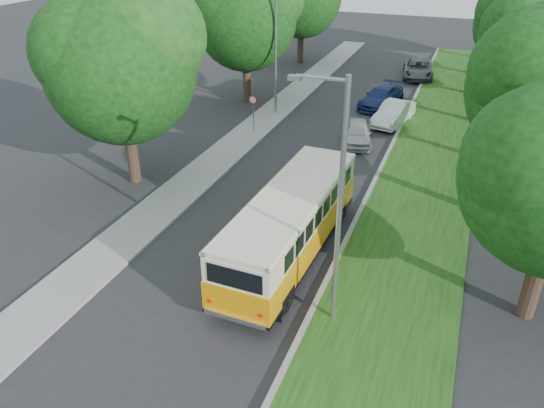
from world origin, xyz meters
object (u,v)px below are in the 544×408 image
at_px(car_white, 394,113).
at_px(car_blue, 381,97).
at_px(car_grey, 418,69).
at_px(car_silver, 358,133).
at_px(lamppost_near, 337,200).
at_px(lamppost_far, 274,51).
at_px(vintage_bus, 290,226).

height_order(car_white, car_blue, car_white).
distance_m(car_white, car_blue, 3.44).
bearing_deg(car_grey, car_silver, -102.94).
bearing_deg(car_silver, lamppost_near, -94.89).
distance_m(lamppost_far, car_white, 8.46).
bearing_deg(car_grey, lamppost_near, -95.69).
bearing_deg(car_white, lamppost_far, -162.45).
bearing_deg(lamppost_near, car_white, 93.57).
relative_size(car_blue, car_grey, 0.93).
relative_size(lamppost_near, car_blue, 1.73).
distance_m(lamppost_near, car_white, 19.71).
bearing_deg(lamppost_far, lamppost_near, -64.29).
height_order(car_silver, car_white, car_white).
bearing_deg(car_grey, car_blue, -106.85).
bearing_deg(car_blue, vintage_bus, -75.81).
relative_size(car_silver, car_white, 0.88).
bearing_deg(lamppost_far, car_white, 6.09).
relative_size(lamppost_far, car_white, 1.78).
distance_m(car_silver, car_grey, 15.83).
bearing_deg(lamppost_far, car_blue, 32.10).
bearing_deg(lamppost_far, vintage_bus, -67.28).
xyz_separation_m(lamppost_far, car_silver, (6.31, -3.16, -3.48)).
relative_size(vintage_bus, car_silver, 2.50).
height_order(car_silver, car_blue, car_blue).
bearing_deg(car_silver, car_white, 56.29).
bearing_deg(car_white, car_blue, 124.74).
bearing_deg(car_white, vintage_bus, -82.65).
bearing_deg(vintage_bus, car_white, 88.21).
bearing_deg(vintage_bus, lamppost_near, -48.50).
distance_m(lamppost_far, car_silver, 7.87).
bearing_deg(car_white, lamppost_near, -74.97).
xyz_separation_m(car_silver, car_white, (1.39, 3.98, 0.06)).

